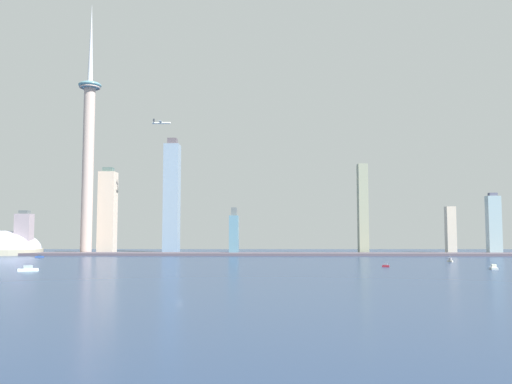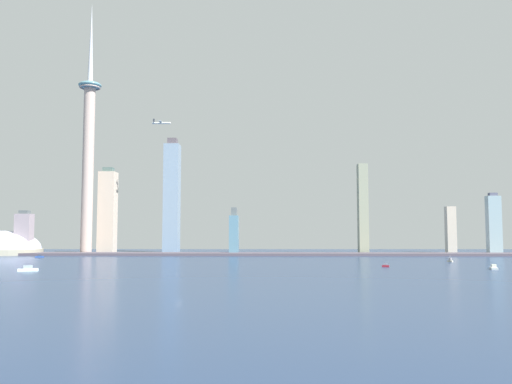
% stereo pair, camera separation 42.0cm
% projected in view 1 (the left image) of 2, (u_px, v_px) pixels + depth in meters
% --- Properties ---
extents(ground_plane, '(6000.00, 6000.00, 0.00)m').
position_uv_depth(ground_plane, '(180.00, 301.00, 236.78)').
color(ground_plane, navy).
extents(waterfront_pier, '(873.26, 51.83, 3.41)m').
position_uv_depth(waterfront_pier, '(241.00, 254.00, 723.11)').
color(waterfront_pier, '#534B56').
rests_on(waterfront_pier, ground).
extents(observation_tower, '(33.79, 33.79, 379.03)m').
position_uv_depth(observation_tower, '(88.00, 144.00, 777.64)').
color(observation_tower, '#C3A99E').
rests_on(observation_tower, ground).
extents(stadium_dome, '(107.18, 107.18, 51.52)m').
position_uv_depth(stadium_dome, '(3.00, 249.00, 743.02)').
color(stadium_dome, '#9C9883').
rests_on(stadium_dome, ground).
extents(skyscraper_0, '(14.33, 14.01, 72.27)m').
position_uv_depth(skyscraper_0, '(451.00, 230.00, 820.44)').
color(skyscraper_0, beige).
rests_on(skyscraper_0, ground).
extents(skyscraper_1, '(12.61, 27.07, 67.20)m').
position_uv_depth(skyscraper_1, '(234.00, 233.00, 750.89)').
color(skyscraper_1, '#5987A0').
rests_on(skyscraper_1, ground).
extents(skyscraper_2, '(23.66, 25.74, 181.10)m').
position_uv_depth(skyscraper_2, '(172.00, 197.00, 827.03)').
color(skyscraper_2, '#839DB6').
rests_on(skyscraper_2, ground).
extents(skyscraper_3, '(24.46, 22.59, 130.10)m').
position_uv_depth(skyscraper_3, '(107.00, 212.00, 791.82)').
color(skyscraper_3, beige).
rests_on(skyscraper_3, ground).
extents(skyscraper_4, '(13.77, 18.25, 131.77)m').
position_uv_depth(skyscraper_4, '(363.00, 209.00, 764.71)').
color(skyscraper_4, '#999F84').
rests_on(skyscraper_4, ground).
extents(skyscraper_5, '(21.65, 16.55, 62.31)m').
position_uv_depth(skyscraper_5, '(24.00, 234.00, 735.53)').
color(skyscraper_5, '#9B8D95').
rests_on(skyscraper_5, ground).
extents(skyscraper_6, '(18.58, 12.77, 88.01)m').
position_uv_depth(skyscraper_6, '(494.00, 225.00, 744.63)').
color(skyscraper_6, '#94B1B9').
rests_on(skyscraper_6, ground).
extents(boat_0, '(16.39, 11.93, 4.65)m').
position_uv_depth(boat_0, '(28.00, 269.00, 420.69)').
color(boat_0, white).
rests_on(boat_0, ground).
extents(boat_1, '(9.76, 17.64, 4.27)m').
position_uv_depth(boat_1, '(494.00, 268.00, 440.98)').
color(boat_1, white).
rests_on(boat_1, ground).
extents(boat_2, '(4.86, 6.52, 7.55)m').
position_uv_depth(boat_2, '(450.00, 261.00, 554.10)').
color(boat_2, beige).
rests_on(boat_2, ground).
extents(boat_3, '(10.91, 8.66, 3.23)m').
position_uv_depth(boat_3, '(39.00, 257.00, 657.61)').
color(boat_3, '#24428E').
rests_on(boat_3, ground).
extents(boat_4, '(6.39, 3.74, 3.26)m').
position_uv_depth(boat_4, '(386.00, 266.00, 473.53)').
color(boat_4, '#B42230').
rests_on(boat_4, ground).
extents(airplane, '(26.77, 23.57, 7.80)m').
position_uv_depth(airplane, '(161.00, 123.00, 753.50)').
color(airplane, silver).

